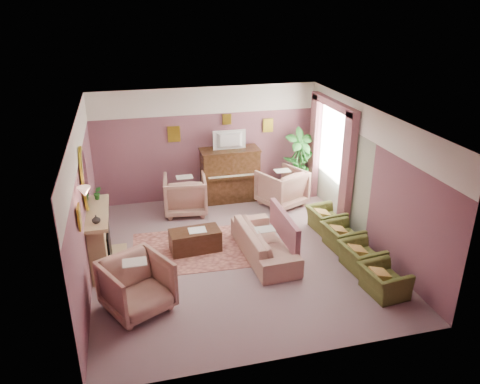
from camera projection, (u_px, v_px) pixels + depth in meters
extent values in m
cube|color=gray|center=(236.00, 254.00, 9.38)|extent=(5.50, 6.00, 0.01)
cube|color=silver|center=(235.00, 117.00, 8.28)|extent=(5.50, 6.00, 0.01)
cube|color=#654258|center=(207.00, 144.00, 11.51)|extent=(5.50, 0.02, 2.80)
cube|color=#654258|center=(289.00, 275.00, 6.15)|extent=(5.50, 0.02, 2.80)
cube|color=#654258|center=(84.00, 204.00, 8.21)|extent=(0.02, 6.00, 2.80)
cube|color=#654258|center=(368.00, 177.00, 9.44)|extent=(0.02, 6.00, 2.80)
cube|color=white|center=(206.00, 101.00, 11.08)|extent=(5.50, 0.01, 0.65)
cube|color=#ADBBA2|center=(338.00, 170.00, 10.73)|extent=(0.01, 3.00, 2.15)
cube|color=tan|center=(99.00, 240.00, 8.76)|extent=(0.30, 1.40, 1.10)
cube|color=black|center=(105.00, 247.00, 8.84)|extent=(0.18, 0.72, 0.68)
cube|color=orange|center=(109.00, 255.00, 8.92)|extent=(0.06, 0.54, 0.10)
cube|color=tan|center=(97.00, 213.00, 8.54)|extent=(0.40, 1.55, 0.07)
cube|color=tan|center=(113.00, 264.00, 9.02)|extent=(0.55, 1.50, 0.02)
ellipsoid|color=gold|center=(84.00, 179.00, 8.25)|extent=(0.04, 0.72, 1.20)
ellipsoid|color=white|center=(86.00, 179.00, 8.25)|extent=(0.01, 0.60, 1.06)
cone|color=#EDAF93|center=(84.00, 192.00, 7.26)|extent=(0.20, 0.20, 0.16)
cube|color=#412714|center=(230.00, 175.00, 11.63)|extent=(1.40, 0.60, 1.30)
cube|color=#412714|center=(233.00, 178.00, 11.29)|extent=(1.30, 0.12, 0.06)
cube|color=beige|center=(233.00, 176.00, 11.27)|extent=(1.20, 0.08, 0.02)
cube|color=#412714|center=(230.00, 150.00, 11.37)|extent=(1.45, 0.65, 0.04)
imported|color=black|center=(230.00, 139.00, 11.21)|extent=(0.80, 0.12, 0.48)
cube|color=gold|center=(174.00, 134.00, 11.17)|extent=(0.30, 0.03, 0.38)
cube|color=gold|center=(268.00, 125.00, 11.67)|extent=(0.26, 0.03, 0.34)
cube|color=gold|center=(227.00, 119.00, 11.35)|extent=(0.22, 0.03, 0.26)
cube|color=gold|center=(79.00, 217.00, 7.02)|extent=(0.03, 0.28, 0.36)
cube|color=beige|center=(334.00, 141.00, 10.70)|extent=(0.03, 1.40, 1.80)
cube|color=#935561|center=(347.00, 172.00, 10.02)|extent=(0.16, 0.34, 2.60)
cube|color=#935561|center=(314.00, 146.00, 11.66)|extent=(0.16, 0.34, 2.60)
cube|color=#935561|center=(334.00, 104.00, 10.34)|extent=(0.16, 2.20, 0.16)
imported|color=#226923|center=(97.00, 193.00, 8.97)|extent=(0.16, 0.16, 0.28)
imported|color=white|center=(96.00, 219.00, 8.06)|extent=(0.16, 0.16, 0.16)
cube|color=#A25E54|center=(195.00, 249.00, 9.55)|extent=(2.58, 1.91, 0.01)
cube|color=#3A2114|center=(195.00, 240.00, 9.43)|extent=(1.03, 0.57, 0.45)
cube|color=white|center=(197.00, 230.00, 9.35)|extent=(0.35, 0.28, 0.01)
imported|color=tan|center=(265.00, 237.00, 9.17)|extent=(0.68, 2.04, 0.82)
cube|color=#935561|center=(284.00, 226.00, 9.19)|extent=(0.10, 1.54, 0.57)
imported|color=tan|center=(185.00, 193.00, 10.98)|extent=(0.97, 0.97, 1.01)
imported|color=tan|center=(282.00, 186.00, 11.37)|extent=(0.97, 0.97, 1.01)
imported|color=tan|center=(137.00, 283.00, 7.55)|extent=(0.97, 0.97, 1.01)
imported|color=#525B27|center=(384.00, 277.00, 8.02)|extent=(0.54, 0.77, 0.67)
imported|color=#525B27|center=(361.00, 253.00, 8.76)|extent=(0.54, 0.77, 0.67)
imported|color=#525B27|center=(342.00, 233.00, 9.49)|extent=(0.54, 0.77, 0.67)
imported|color=#525B27|center=(326.00, 216.00, 10.22)|extent=(0.54, 0.77, 0.67)
cylinder|color=silver|center=(296.00, 182.00, 12.02)|extent=(0.52, 0.52, 0.70)
imported|color=#226923|center=(297.00, 163.00, 11.82)|extent=(0.30, 0.30, 0.34)
imported|color=#226923|center=(303.00, 165.00, 11.76)|extent=(0.16, 0.16, 0.28)
cylinder|color=brown|center=(298.00, 190.00, 12.01)|extent=(0.34, 0.34, 0.34)
imported|color=#226923|center=(300.00, 157.00, 11.66)|extent=(0.76, 0.76, 1.44)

